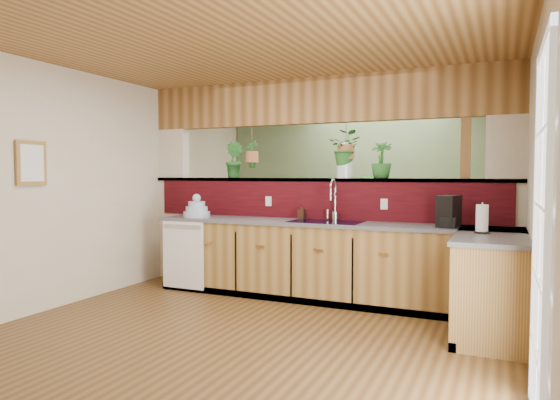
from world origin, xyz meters
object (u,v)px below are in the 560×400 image
at_px(dish_stack, 197,210).
at_px(coffee_maker, 449,213).
at_px(shelving_console, 349,233).
at_px(glass_jar, 345,160).
at_px(paper_towel, 482,219).
at_px(soap_dispenser, 302,212).
at_px(faucet, 334,198).

height_order(dish_stack, coffee_maker, coffee_maker).
bearing_deg(coffee_maker, dish_stack, -164.08).
relative_size(dish_stack, shelving_console, 0.23).
height_order(coffee_maker, glass_jar, glass_jar).
xyz_separation_m(paper_towel, shelving_console, (-2.04, 2.74, -0.53)).
height_order(soap_dispenser, shelving_console, soap_dispenser).
distance_m(glass_jar, shelving_console, 2.25).
bearing_deg(shelving_console, soap_dispenser, -82.52).
bearing_deg(soap_dispenser, dish_stack, -169.35).
distance_m(faucet, coffee_maker, 1.31).
distance_m(soap_dispenser, shelving_console, 2.18).
bearing_deg(soap_dispenser, shelving_console, 90.93).
bearing_deg(shelving_console, faucet, -72.05).
xyz_separation_m(faucet, soap_dispenser, (-0.39, -0.00, -0.17)).
distance_m(coffee_maker, paper_towel, 0.54).
distance_m(dish_stack, paper_towel, 3.35).
bearing_deg(dish_stack, faucet, 8.25).
bearing_deg(shelving_console, coffee_maker, -46.95).
bearing_deg(coffee_maker, glass_jar, 176.11).
xyz_separation_m(soap_dispenser, paper_towel, (2.01, -0.62, 0.04)).
height_order(coffee_maker, shelving_console, coffee_maker).
bearing_deg(glass_jar, soap_dispenser, -154.11).
xyz_separation_m(coffee_maker, shelving_console, (-1.71, 2.32, -0.55)).
xyz_separation_m(paper_towel, glass_jar, (-1.55, 0.84, 0.57)).
bearing_deg(soap_dispenser, coffee_maker, -6.64).
height_order(dish_stack, glass_jar, glass_jar).
xyz_separation_m(coffee_maker, glass_jar, (-1.22, 0.42, 0.55)).
distance_m(paper_towel, shelving_console, 3.46).
relative_size(faucet, paper_towel, 1.74).
distance_m(dish_stack, glass_jar, 1.93).
bearing_deg(glass_jar, paper_towel, -28.41).
xyz_separation_m(faucet, shelving_console, (-0.43, 2.12, -0.66)).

